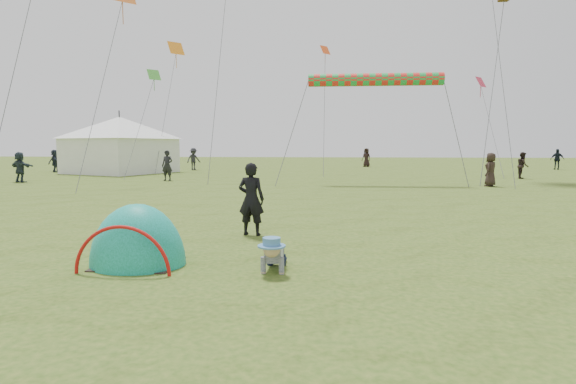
# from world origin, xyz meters

# --- Properties ---
(ground) EXTENTS (140.00, 140.00, 0.00)m
(ground) POSITION_xyz_m (0.00, 0.00, 0.00)
(ground) COLOR #2D4F15
(crawling_toddler) EXTENTS (0.55, 0.78, 0.60)m
(crawling_toddler) POSITION_xyz_m (0.67, 0.72, 0.30)
(crawling_toddler) COLOR black
(crawling_toddler) RESTS_ON ground
(popup_tent) EXTENTS (1.59, 1.31, 2.05)m
(popup_tent) POSITION_xyz_m (-1.62, 0.90, 0.00)
(popup_tent) COLOR #0C7D52
(popup_tent) RESTS_ON ground
(standing_adult) EXTENTS (0.64, 0.47, 1.61)m
(standing_adult) POSITION_xyz_m (-0.17, 3.52, 0.80)
(standing_adult) COLOR black
(standing_adult) RESTS_ON ground
(event_marquee) EXTENTS (8.15, 8.15, 4.32)m
(event_marquee) POSITION_xyz_m (-13.48, 25.11, 2.16)
(event_marquee) COLOR white
(event_marquee) RESTS_ON ground
(crowd_person_0) EXTENTS (0.67, 0.48, 1.71)m
(crowd_person_0) POSITION_xyz_m (-7.54, 18.36, 0.86)
(crowd_person_0) COLOR black
(crowd_person_0) RESTS_ON ground
(crowd_person_3) EXTENTS (1.29, 1.26, 1.77)m
(crowd_person_3) POSITION_xyz_m (-9.42, 29.41, 0.89)
(crowd_person_3) COLOR #25252A
(crowd_person_3) RESTS_ON ground
(crowd_person_4) EXTENTS (0.89, 0.95, 1.63)m
(crowd_person_4) POSITION_xyz_m (9.32, 16.33, 0.81)
(crowd_person_4) COLOR black
(crowd_person_4) RESTS_ON ground
(crowd_person_5) EXTENTS (1.30, 1.55, 1.67)m
(crowd_person_5) POSITION_xyz_m (-18.85, 25.61, 0.83)
(crowd_person_5) COLOR #1A212C
(crowd_person_5) RESTS_ON ground
(crowd_person_6) EXTENTS (0.76, 0.73, 1.75)m
(crowd_person_6) POSITION_xyz_m (-13.70, 31.54, 0.87)
(crowd_person_6) COLOR #282730
(crowd_person_6) RESTS_ON ground
(crowd_person_7) EXTENTS (0.80, 0.91, 1.59)m
(crowd_person_7) POSITION_xyz_m (13.04, 21.77, 0.79)
(crowd_person_7) COLOR black
(crowd_person_7) RESTS_ON ground
(crowd_person_8) EXTENTS (1.07, 0.65, 1.70)m
(crowd_person_8) POSITION_xyz_m (20.15, 32.48, 0.85)
(crowd_person_8) COLOR black
(crowd_person_8) RESTS_ON ground
(crowd_person_9) EXTENTS (1.19, 0.96, 1.61)m
(crowd_person_9) POSITION_xyz_m (-19.58, 26.84, 0.80)
(crowd_person_9) COLOR #25242D
(crowd_person_9) RESTS_ON ground
(crowd_person_10) EXTENTS (1.01, 0.92, 1.73)m
(crowd_person_10) POSITION_xyz_m (4.98, 36.06, 0.86)
(crowd_person_10) COLOR black
(crowd_person_10) RESTS_ON ground
(crowd_person_11) EXTENTS (1.60, 0.92, 1.64)m
(crowd_person_11) POSITION_xyz_m (-15.03, 16.54, 0.82)
(crowd_person_11) COLOR #29353D
(crowd_person_11) RESTS_ON ground
(crowd_person_12) EXTENTS (0.75, 0.59, 1.80)m
(crowd_person_12) POSITION_xyz_m (-14.11, 34.95, 0.90)
(crowd_person_12) COLOR #242327
(crowd_person_12) RESTS_ON ground
(rainbow_tube_kite) EXTENTS (6.75, 0.64, 0.64)m
(rainbow_tube_kite) POSITION_xyz_m (3.81, 17.33, 5.29)
(rainbow_tube_kite) COLOR red
(diamond_kite_0) EXTENTS (0.90, 0.90, 0.73)m
(diamond_kite_0) POSITION_xyz_m (11.95, 26.60, 6.35)
(diamond_kite_0) COLOR #C32944
(diamond_kite_1) EXTENTS (1.28, 1.28, 1.04)m
(diamond_kite_1) POSITION_xyz_m (-10.47, 28.88, 9.54)
(diamond_kite_1) COLOR orange
(diamond_kite_3) EXTENTS (0.89, 0.89, 0.73)m
(diamond_kite_3) POSITION_xyz_m (-10.23, 23.61, 6.70)
(diamond_kite_3) COLOR green
(diamond_kite_6) EXTENTS (0.79, 0.79, 0.64)m
(diamond_kite_6) POSITION_xyz_m (1.18, 27.05, 8.81)
(diamond_kite_6) COLOR #E84C18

